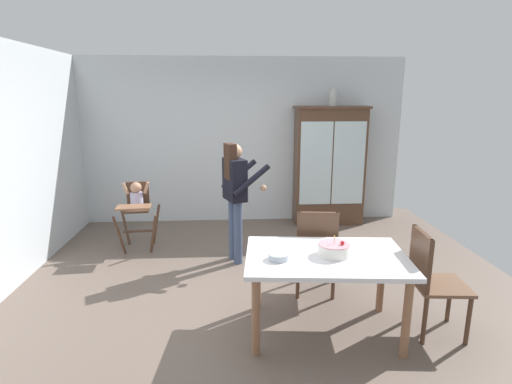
% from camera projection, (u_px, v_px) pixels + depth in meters
% --- Properties ---
extents(ground_plane, '(6.24, 6.24, 0.00)m').
position_uv_depth(ground_plane, '(250.00, 291.00, 4.43)').
color(ground_plane, '#66564C').
extents(wall_back, '(5.32, 0.06, 2.70)m').
position_uv_depth(wall_back, '(242.00, 141.00, 6.66)').
color(wall_back, silver).
rests_on(wall_back, ground_plane).
extents(china_cabinet, '(1.17, 0.48, 1.93)m').
position_uv_depth(china_cabinet, '(329.00, 166.00, 6.58)').
color(china_cabinet, '#4C3323').
rests_on(china_cabinet, ground_plane).
extents(ceramic_vase, '(0.13, 0.13, 0.27)m').
position_uv_depth(ceramic_vase, '(333.00, 98.00, 6.33)').
color(ceramic_vase, '#B2B7B2').
rests_on(ceramic_vase, china_cabinet).
extents(high_chair_with_toddler, '(0.62, 0.72, 0.95)m').
position_uv_depth(high_chair_with_toddler, '(137.00, 203.00, 5.50)').
color(high_chair_with_toddler, '#4C3323').
rests_on(high_chair_with_toddler, ground_plane).
extents(adult_person, '(0.63, 0.62, 1.53)m').
position_uv_depth(adult_person, '(235.00, 188.00, 5.01)').
color(adult_person, '#3D4C6B').
rests_on(adult_person, ground_plane).
extents(dining_table, '(1.48, 1.03, 0.74)m').
position_uv_depth(dining_table, '(326.00, 265.00, 3.54)').
color(dining_table, silver).
rests_on(dining_table, ground_plane).
extents(birthday_cake, '(0.28, 0.28, 0.19)m').
position_uv_depth(birthday_cake, '(334.00, 249.00, 3.50)').
color(birthday_cake, white).
rests_on(birthday_cake, dining_table).
extents(serving_bowl, '(0.18, 0.18, 0.05)m').
position_uv_depth(serving_bowl, '(279.00, 256.00, 3.41)').
color(serving_bowl, '#B2BCC6').
rests_on(serving_bowl, dining_table).
extents(dining_chair_far_side, '(0.49, 0.49, 0.96)m').
position_uv_depth(dining_chair_far_side, '(316.00, 246.00, 4.21)').
color(dining_chair_far_side, '#4C3323').
rests_on(dining_chair_far_side, ground_plane).
extents(dining_chair_right_end, '(0.48, 0.48, 0.96)m').
position_uv_depth(dining_chair_right_end, '(430.00, 276.00, 3.53)').
color(dining_chair_right_end, '#4C3323').
rests_on(dining_chair_right_end, ground_plane).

